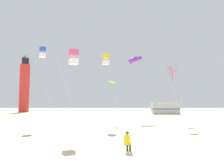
% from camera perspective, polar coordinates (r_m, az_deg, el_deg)
% --- Properties ---
extents(kite_flyer_standing, '(0.45, 0.56, 1.16)m').
position_cam_1_polar(kite_flyer_standing, '(11.81, 4.30, -15.37)').
color(kite_flyer_standing, yellow).
rests_on(kite_flyer_standing, ground).
extents(kite_box_blue, '(2.81, 2.71, 8.88)m').
position_cam_1_polar(kite_box_blue, '(24.49, -18.59, 8.27)').
color(kite_box_blue, silver).
rests_on(kite_box_blue, ground).
extents(kite_diamond_lime, '(1.53, 1.53, 5.50)m').
position_cam_1_polar(kite_diamond_lime, '(26.05, 0.05, 0.15)').
color(kite_diamond_lime, silver).
rests_on(kite_diamond_lime, ground).
extents(kite_tube_violet, '(3.42, 3.38, 9.82)m').
position_cam_1_polar(kite_tube_violet, '(30.95, 6.43, 6.80)').
color(kite_tube_violet, silver).
rests_on(kite_tube_violet, ground).
extents(kite_diamond_magenta, '(2.24, 2.50, 7.60)m').
position_cam_1_polar(kite_diamond_magenta, '(28.08, 15.89, 4.06)').
color(kite_diamond_magenta, silver).
rests_on(kite_diamond_magenta, ground).
extents(kite_diamond_scarlet, '(2.53, 1.92, 6.41)m').
position_cam_1_polar(kite_diamond_scarlet, '(23.02, 16.34, 3.23)').
color(kite_diamond_scarlet, silver).
rests_on(kite_diamond_scarlet, ground).
extents(kite_box_gold, '(2.67, 2.38, 8.02)m').
position_cam_1_polar(kite_box_gold, '(22.81, -1.74, 6.79)').
color(kite_box_gold, silver).
rests_on(kite_box_gold, ground).
extents(kite_box_rainbow, '(2.07, 1.52, 6.73)m').
position_cam_1_polar(kite_box_rainbow, '(16.05, -10.50, 7.30)').
color(kite_box_rainbow, silver).
rests_on(kite_box_rainbow, ground).
extents(lighthouse_distant, '(2.80, 2.80, 16.80)m').
position_cam_1_polar(lighthouse_distant, '(65.79, -22.95, -0.31)').
color(lighthouse_distant, red).
rests_on(lighthouse_distant, ground).
extents(rv_van_silver, '(6.51, 2.55, 2.80)m').
position_cam_1_polar(rv_van_silver, '(51.08, 14.48, -6.51)').
color(rv_van_silver, '#B7BABF').
rests_on(rv_van_silver, ground).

